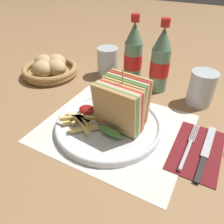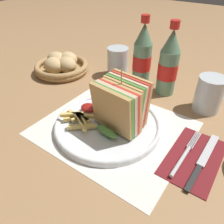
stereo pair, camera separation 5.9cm
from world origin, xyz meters
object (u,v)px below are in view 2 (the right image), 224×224
knife (203,161)px  glass_far (118,62)px  plate_main (108,124)px  fork (184,156)px  coke_bottle_far (168,65)px  bread_basket (62,66)px  coke_bottle_near (142,57)px  club_sandwich (121,105)px  glass_near (208,96)px

knife → glass_far: (-0.41, 0.26, 0.05)m
plate_main → fork: plate_main is taller
knife → coke_bottle_far: (-0.20, 0.24, 0.10)m
coke_bottle_far → bread_basket: coke_bottle_far is taller
coke_bottle_near → coke_bottle_far: (0.10, -0.01, 0.00)m
plate_main → knife: 0.25m
fork → glass_far: 0.46m
knife → club_sandwich: bearing=-175.9°
plate_main → coke_bottle_near: 0.29m
plate_main → glass_near: size_ratio=2.69×
fork → coke_bottle_far: size_ratio=0.74×
club_sandwich → fork: size_ratio=0.92×
club_sandwich → coke_bottle_near: coke_bottle_near is taller
glass_near → club_sandwich: bearing=-125.3°
glass_near → bread_basket: (-0.55, -0.07, -0.02)m
knife → coke_bottle_far: size_ratio=0.86×
glass_near → coke_bottle_near: bearing=172.4°
glass_far → bread_basket: (-0.19, -0.11, -0.03)m
fork → knife: 0.04m
plate_main → coke_bottle_far: (0.05, 0.26, 0.09)m
plate_main → knife: size_ratio=1.43×
knife → plate_main: bearing=-173.2°
coke_bottle_far → knife: bearing=-49.8°
plate_main → glass_far: glass_far is taller
glass_near → bread_basket: size_ratio=0.51×
fork → coke_bottle_near: coke_bottle_near is taller
plate_main → coke_bottle_far: bearing=79.8°
coke_bottle_far → glass_near: bearing=-8.8°
plate_main → bread_basket: bread_basket is taller
coke_bottle_near → coke_bottle_far: bearing=-6.0°
coke_bottle_near → fork: bearing=-45.1°
plate_main → bread_basket: (-0.35, 0.17, 0.02)m
club_sandwich → coke_bottle_near: size_ratio=0.67×
knife → fork: bearing=-158.7°
knife → bread_basket: (-0.60, 0.15, 0.02)m
coke_bottle_far → bread_basket: size_ratio=1.13×
coke_bottle_near → glass_far: 0.12m
plate_main → glass_near: 0.31m
plate_main → glass_near: (0.19, 0.24, 0.04)m
coke_bottle_far → glass_near: coke_bottle_far is taller
coke_bottle_far → bread_basket: 0.42m
club_sandwich → glass_near: (0.16, 0.23, -0.03)m
fork → coke_bottle_far: coke_bottle_far is taller
coke_bottle_far → glass_far: coke_bottle_far is taller
coke_bottle_far → glass_far: bearing=175.1°
club_sandwich → glass_far: 0.33m
fork → coke_bottle_far: (-0.16, 0.25, 0.09)m
plate_main → coke_bottle_near: coke_bottle_near is taller
plate_main → coke_bottle_far: coke_bottle_far is taller
glass_far → fork: bearing=-36.4°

